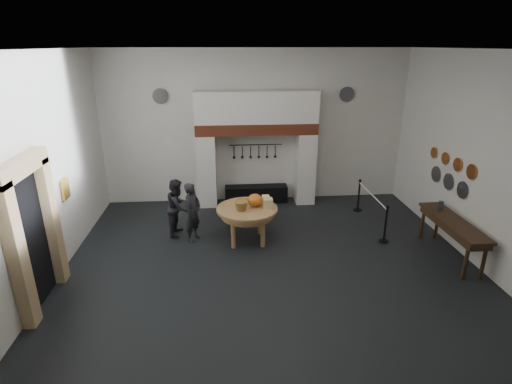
{
  "coord_description": "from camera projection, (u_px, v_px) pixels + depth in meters",
  "views": [
    {
      "loc": [
        -0.97,
        -7.74,
        4.59
      ],
      "look_at": [
        -0.24,
        0.94,
        1.35
      ],
      "focal_mm": 28.0,
      "sensor_mm": 36.0,
      "label": 1
    }
  ],
  "objects": [
    {
      "name": "floor",
      "position": [
        270.0,
        263.0,
        8.91
      ],
      "size": [
        9.0,
        8.0,
        0.02
      ],
      "primitive_type": "cube",
      "color": "black",
      "rests_on": "ground"
    },
    {
      "name": "ceiling",
      "position": [
        273.0,
        49.0,
        7.34
      ],
      "size": [
        9.0,
        8.0,
        0.02
      ],
      "primitive_type": "cube",
      "color": "silver",
      "rests_on": "wall_back"
    },
    {
      "name": "wall_back",
      "position": [
        255.0,
        128.0,
        11.86
      ],
      "size": [
        9.0,
        0.02,
        4.5
      ],
      "primitive_type": "cube",
      "color": "silver",
      "rests_on": "floor"
    },
    {
      "name": "wall_front",
      "position": [
        315.0,
        270.0,
        4.39
      ],
      "size": [
        9.0,
        0.02,
        4.5
      ],
      "primitive_type": "cube",
      "color": "silver",
      "rests_on": "floor"
    },
    {
      "name": "wall_left",
      "position": [
        42.0,
        172.0,
        7.77
      ],
      "size": [
        0.02,
        8.0,
        4.5
      ],
      "primitive_type": "cube",
      "color": "silver",
      "rests_on": "floor"
    },
    {
      "name": "wall_right",
      "position": [
        481.0,
        161.0,
        8.48
      ],
      "size": [
        0.02,
        8.0,
        4.5
      ],
      "primitive_type": "cube",
      "color": "silver",
      "rests_on": "floor"
    },
    {
      "name": "chimney_pier_left",
      "position": [
        207.0,
        170.0,
        11.83
      ],
      "size": [
        0.55,
        0.7,
        2.15
      ],
      "primitive_type": "cube",
      "color": "silver",
      "rests_on": "floor"
    },
    {
      "name": "chimney_pier_right",
      "position": [
        305.0,
        168.0,
        12.06
      ],
      "size": [
        0.55,
        0.7,
        2.15
      ],
      "primitive_type": "cube",
      "color": "silver",
      "rests_on": "floor"
    },
    {
      "name": "hearth_brick_band",
      "position": [
        256.0,
        128.0,
        11.51
      ],
      "size": [
        3.5,
        0.72,
        0.32
      ],
      "primitive_type": "cube",
      "color": "#9E442B",
      "rests_on": "chimney_pier_left"
    },
    {
      "name": "chimney_hood",
      "position": [
        256.0,
        107.0,
        11.3
      ],
      "size": [
        3.5,
        0.7,
        0.9
      ],
      "primitive_type": "cube",
      "color": "silver",
      "rests_on": "hearth_brick_band"
    },
    {
      "name": "iron_range",
      "position": [
        256.0,
        194.0,
        12.3
      ],
      "size": [
        1.9,
        0.45,
        0.5
      ],
      "primitive_type": "cube",
      "color": "black",
      "rests_on": "floor"
    },
    {
      "name": "utensil_rail",
      "position": [
        256.0,
        145.0,
        11.96
      ],
      "size": [
        1.6,
        0.02,
        0.02
      ],
      "primitive_type": "cylinder",
      "rotation": [
        0.0,
        1.57,
        0.0
      ],
      "color": "black",
      "rests_on": "wall_back"
    },
    {
      "name": "door_recess",
      "position": [
        31.0,
        241.0,
        7.18
      ],
      "size": [
        0.04,
        1.1,
        2.5
      ],
      "primitive_type": "cube",
      "color": "black",
      "rests_on": "floor"
    },
    {
      "name": "door_jamb_near",
      "position": [
        18.0,
        258.0,
        6.52
      ],
      "size": [
        0.22,
        0.3,
        2.6
      ],
      "primitive_type": "cube",
      "color": "tan",
      "rests_on": "floor"
    },
    {
      "name": "door_jamb_far",
      "position": [
        51.0,
        222.0,
        7.83
      ],
      "size": [
        0.22,
        0.3,
        2.6
      ],
      "primitive_type": "cube",
      "color": "tan",
      "rests_on": "floor"
    },
    {
      "name": "door_lintel",
      "position": [
        21.0,
        167.0,
        6.7
      ],
      "size": [
        0.22,
        1.7,
        0.3
      ],
      "primitive_type": "cube",
      "color": "tan",
      "rests_on": "door_jamb_near"
    },
    {
      "name": "wall_plaque",
      "position": [
        65.0,
        189.0,
        8.75
      ],
      "size": [
        0.05,
        0.34,
        0.44
      ],
      "primitive_type": "cube",
      "color": "gold",
      "rests_on": "wall_left"
    },
    {
      "name": "work_table",
      "position": [
        247.0,
        209.0,
        9.64
      ],
      "size": [
        1.5,
        1.5,
        0.07
      ],
      "primitive_type": "cylinder",
      "rotation": [
        0.0,
        0.0,
        -0.01
      ],
      "color": "tan",
      "rests_on": "floor"
    },
    {
      "name": "pumpkin",
      "position": [
        255.0,
        200.0,
        9.68
      ],
      "size": [
        0.36,
        0.36,
        0.31
      ],
      "primitive_type": "ellipsoid",
      "color": "orange",
      "rests_on": "work_table"
    },
    {
      "name": "cheese_block_big",
      "position": [
        268.0,
        203.0,
        9.58
      ],
      "size": [
        0.22,
        0.22,
        0.24
      ],
      "primitive_type": "cube",
      "color": "#D5C17F",
      "rests_on": "work_table"
    },
    {
      "name": "cheese_block_small",
      "position": [
        266.0,
        200.0,
        9.86
      ],
      "size": [
        0.18,
        0.18,
        0.2
      ],
      "primitive_type": "cube",
      "color": "#F5E392",
      "rests_on": "work_table"
    },
    {
      "name": "wicker_basket",
      "position": [
        241.0,
        206.0,
        9.44
      ],
      "size": [
        0.32,
        0.32,
        0.22
      ],
      "primitive_type": "cone",
      "rotation": [
        3.14,
        0.0,
        -0.01
      ],
      "color": "olive",
      "rests_on": "work_table"
    },
    {
      "name": "bread_loaf",
      "position": [
        242.0,
        200.0,
        9.92
      ],
      "size": [
        0.31,
        0.18,
        0.13
      ],
      "primitive_type": "ellipsoid",
      "color": "#975C35",
      "rests_on": "work_table"
    },
    {
      "name": "visitor_near",
      "position": [
        193.0,
        212.0,
        9.71
      ],
      "size": [
        0.57,
        0.64,
        1.49
      ],
      "primitive_type": "imported",
      "rotation": [
        0.0,
        0.0,
        1.09
      ],
      "color": "black",
      "rests_on": "floor"
    },
    {
      "name": "visitor_far",
      "position": [
        178.0,
        207.0,
        10.06
      ],
      "size": [
        0.66,
        0.79,
        1.46
      ],
      "primitive_type": "imported",
      "rotation": [
        0.0,
        0.0,
        1.4
      ],
      "color": "black",
      "rests_on": "floor"
    },
    {
      "name": "side_table",
      "position": [
        454.0,
        222.0,
        8.88
      ],
      "size": [
        0.55,
        2.2,
        0.06
      ],
      "primitive_type": "cube",
      "color": "#352213",
      "rests_on": "floor"
    },
    {
      "name": "pewter_jug",
      "position": [
        441.0,
        206.0,
        9.39
      ],
      "size": [
        0.12,
        0.12,
        0.22
      ],
      "primitive_type": "cylinder",
      "color": "#535358",
      "rests_on": "side_table"
    },
    {
      "name": "copper_pan_a",
      "position": [
        471.0,
        172.0,
        8.77
      ],
      "size": [
        0.03,
        0.34,
        0.34
      ],
      "primitive_type": "cylinder",
      "rotation": [
        0.0,
        1.57,
        0.0
      ],
      "color": "#C6662D",
      "rests_on": "wall_right"
    },
    {
      "name": "copper_pan_b",
      "position": [
        458.0,
        165.0,
        9.28
      ],
      "size": [
        0.03,
        0.32,
        0.32
      ],
      "primitive_type": "cylinder",
      "rotation": [
        0.0,
        1.57,
        0.0
      ],
      "color": "#C6662D",
      "rests_on": "wall_right"
    },
    {
      "name": "copper_pan_c",
      "position": [
        445.0,
        158.0,
        9.8
      ],
      "size": [
        0.03,
        0.3,
        0.3
      ],
      "primitive_type": "cylinder",
      "rotation": [
        0.0,
        1.57,
        0.0
      ],
      "color": "#C6662D",
      "rests_on": "wall_right"
    },
    {
      "name": "copper_pan_d",
      "position": [
        434.0,
        153.0,
        10.31
      ],
      "size": [
        0.03,
        0.28,
        0.28
      ],
      "primitive_type": "cylinder",
      "rotation": [
        0.0,
        1.57,
        0.0
      ],
      "color": "#C6662D",
      "rests_on": "wall_right"
    },
    {
      "name": "pewter_plate_left",
      "position": [
        462.0,
        190.0,
        9.13
      ],
      "size": [
        0.03,
        0.4,
        0.4
      ],
      "primitive_type": "cylinder",
      "rotation": [
        0.0,
        1.57,
        0.0
      ],
      "color": "#4C4C51",
      "rests_on": "wall_right"
    },
    {
      "name": "pewter_plate_mid",
      "position": [
        448.0,
        182.0,
        9.69
      ],
      "size": [
        0.03,
        0.4,
        0.4
      ],
      "primitive_type": "cylinder",
      "rotation": [
        0.0,
        1.57,
        0.0
      ],
      "color": "#4C4C51",
      "rests_on": "wall_right"
    },
    {
      "name": "pewter_plate_right",
      "position": [
        436.0,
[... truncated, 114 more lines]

